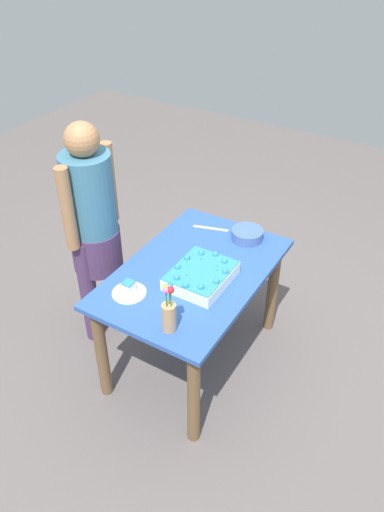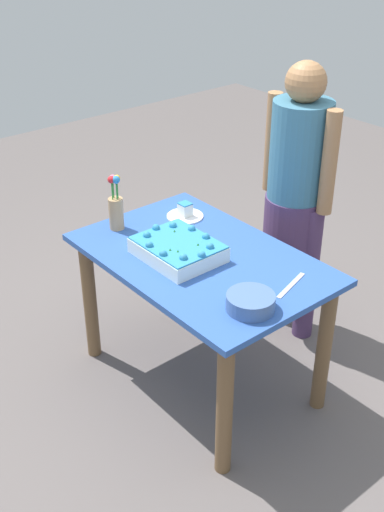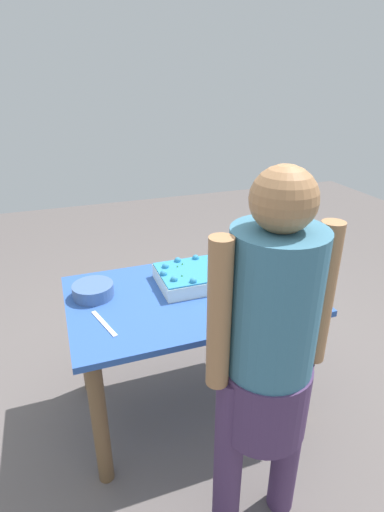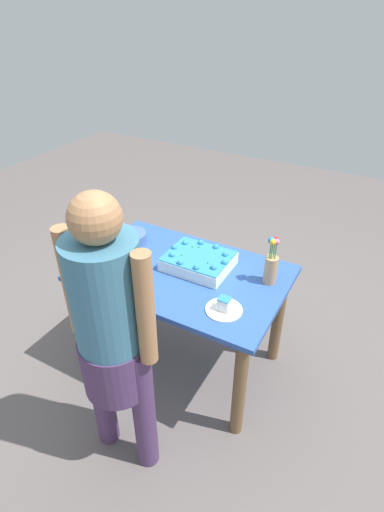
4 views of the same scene
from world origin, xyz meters
name	(u,v)px [view 2 (image 2 of 4)]	position (x,y,z in m)	size (l,w,h in m)	color
ground_plane	(200,377)	(0.00, 0.00, 0.00)	(8.00, 8.00, 0.00)	#605856
dining_table	(201,281)	(0.00, 0.00, 0.59)	(1.18, 0.77, 0.72)	#2E56A7
sheet_cake	(178,249)	(0.06, 0.09, 0.76)	(0.37, 0.30, 0.10)	white
serving_plate_with_slice	(185,213)	(0.35, -0.20, 0.74)	(0.19, 0.19, 0.08)	white
cake_knife	(291,285)	(-0.44, -0.13, 0.72)	(0.23, 0.02, 0.00)	silver
flower_vase	(116,208)	(0.47, 0.14, 0.83)	(0.07, 0.07, 0.28)	tan
fruit_bowl	(251,302)	(-0.45, 0.12, 0.75)	(0.20, 0.20, 0.07)	#48689E
person_standing	(297,187)	(0.05, -0.68, 0.85)	(0.45, 0.31, 1.49)	#49325A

